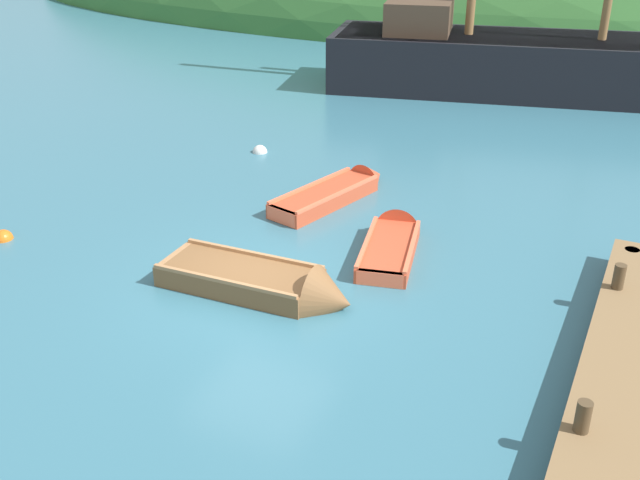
{
  "coord_description": "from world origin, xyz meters",
  "views": [
    {
      "loc": [
        6.29,
        -10.35,
        6.89
      ],
      "look_at": [
        0.25,
        2.15,
        0.14
      ],
      "focal_mm": 42.09,
      "sensor_mm": 36.0,
      "label": 1
    }
  ],
  "objects_px": {
    "rowboat_far": "(338,193)",
    "rowboat_outer_right": "(392,243)",
    "buoy_white": "(260,152)",
    "rowboat_near_dock": "(269,287)",
    "sailing_ship": "(520,70)",
    "buoy_orange": "(3,239)"
  },
  "relations": [
    {
      "from": "rowboat_far",
      "to": "rowboat_outer_right",
      "type": "xyz_separation_m",
      "value": [
        2.11,
        -1.96,
        -0.02
      ]
    },
    {
      "from": "rowboat_far",
      "to": "buoy_white",
      "type": "height_order",
      "value": "rowboat_far"
    },
    {
      "from": "rowboat_far",
      "to": "rowboat_near_dock",
      "type": "bearing_deg",
      "value": -156.57
    },
    {
      "from": "sailing_ship",
      "to": "buoy_orange",
      "type": "bearing_deg",
      "value": -126.07
    },
    {
      "from": "rowboat_far",
      "to": "buoy_orange",
      "type": "distance_m",
      "value": 7.48
    },
    {
      "from": "buoy_white",
      "to": "buoy_orange",
      "type": "height_order",
      "value": "buoy_orange"
    },
    {
      "from": "sailing_ship",
      "to": "rowboat_outer_right",
      "type": "height_order",
      "value": "sailing_ship"
    },
    {
      "from": "rowboat_far",
      "to": "sailing_ship",
      "type": "bearing_deg",
      "value": 6.04
    },
    {
      "from": "buoy_orange",
      "to": "rowboat_near_dock",
      "type": "bearing_deg",
      "value": 4.12
    },
    {
      "from": "sailing_ship",
      "to": "rowboat_far",
      "type": "relative_size",
      "value": 4.25
    },
    {
      "from": "rowboat_near_dock",
      "to": "rowboat_outer_right",
      "type": "height_order",
      "value": "rowboat_near_dock"
    },
    {
      "from": "sailing_ship",
      "to": "buoy_orange",
      "type": "height_order",
      "value": "sailing_ship"
    },
    {
      "from": "buoy_white",
      "to": "rowboat_outer_right",
      "type": "bearing_deg",
      "value": -36.18
    },
    {
      "from": "rowboat_near_dock",
      "to": "rowboat_outer_right",
      "type": "relative_size",
      "value": 1.19
    },
    {
      "from": "sailing_ship",
      "to": "buoy_orange",
      "type": "xyz_separation_m",
      "value": [
        -7.12,
        -16.7,
        -0.77
      ]
    },
    {
      "from": "rowboat_outer_right",
      "to": "buoy_white",
      "type": "relative_size",
      "value": 7.68
    },
    {
      "from": "rowboat_outer_right",
      "to": "buoy_orange",
      "type": "distance_m",
      "value": 8.18
    },
    {
      "from": "sailing_ship",
      "to": "rowboat_near_dock",
      "type": "xyz_separation_m",
      "value": [
        -0.95,
        -16.26,
        -0.63
      ]
    },
    {
      "from": "rowboat_near_dock",
      "to": "rowboat_outer_right",
      "type": "distance_m",
      "value": 3.07
    },
    {
      "from": "buoy_white",
      "to": "sailing_ship",
      "type": "bearing_deg",
      "value": 62.39
    },
    {
      "from": "rowboat_outer_right",
      "to": "sailing_ship",
      "type": "bearing_deg",
      "value": -11.06
    },
    {
      "from": "rowboat_far",
      "to": "rowboat_near_dock",
      "type": "height_order",
      "value": "rowboat_near_dock"
    }
  ]
}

